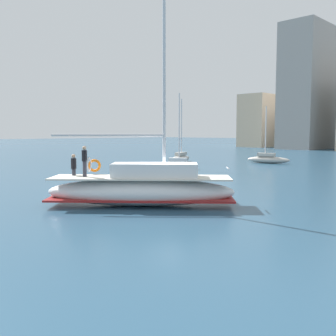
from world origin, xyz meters
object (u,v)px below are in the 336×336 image
Objects in this scene: main_sailboat at (142,188)px; moored_sloop_far at (268,159)px; moored_cutter_right at (180,158)px; moored_catamaran at (176,164)px; mooring_buoy at (142,180)px.

main_sailboat is 30.39m from moored_sloop_far.
moored_cutter_right is at bearing -145.00° from moored_sloop_far.
mooring_buoy is at bearing -59.73° from moored_catamaran.
moored_sloop_far is at bearing 107.93° from main_sailboat.
main_sailboat reaches higher than moored_cutter_right.
moored_sloop_far is at bearing 77.51° from moored_catamaran.
moored_cutter_right reaches higher than moored_catamaran.
moored_cutter_right is (-8.80, -6.16, 0.02)m from moored_sloop_far.
main_sailboat is at bearing -51.41° from moored_cutter_right.
main_sailboat is at bearing -72.07° from moored_sloop_far.
moored_catamaran reaches higher than moored_sloop_far.
mooring_buoy is (5.78, -9.90, -0.32)m from moored_catamaran.
moored_sloop_far is 10.74m from moored_cutter_right.
moored_sloop_far is 13.53m from moored_catamaran.
main_sailboat is 12.87× the size of mooring_buoy.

